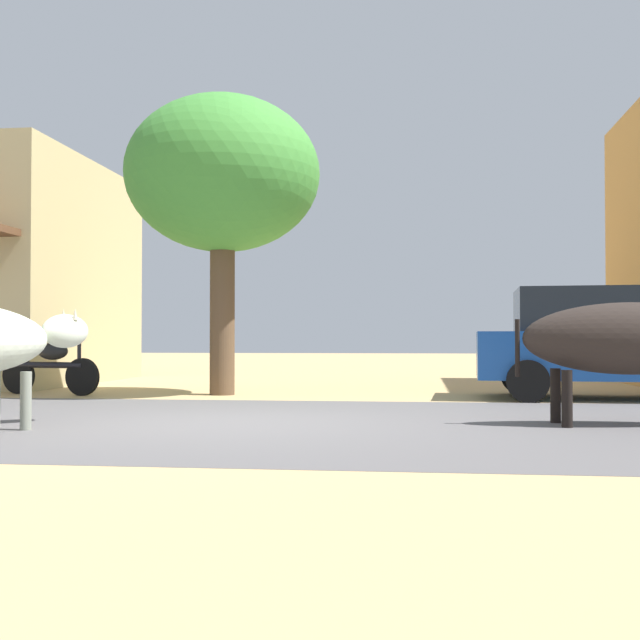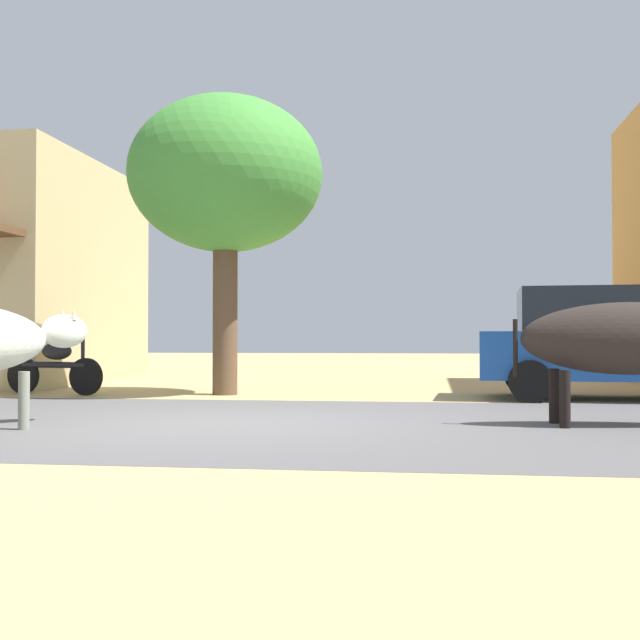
% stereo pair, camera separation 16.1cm
% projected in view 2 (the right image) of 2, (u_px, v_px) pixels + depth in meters
% --- Properties ---
extents(ground, '(80.00, 80.00, 0.00)m').
position_uv_depth(ground, '(232.00, 422.00, 8.67)').
color(ground, tan).
extents(asphalt_road, '(72.00, 6.04, 0.00)m').
position_uv_depth(asphalt_road, '(232.00, 422.00, 8.67)').
color(asphalt_road, '#585556').
rests_on(asphalt_road, ground).
extents(roadside_tree, '(3.12, 3.12, 4.78)m').
position_uv_depth(roadside_tree, '(225.00, 177.00, 12.98)').
color(roadside_tree, brown).
rests_on(roadside_tree, ground).
extents(parked_hatchback_car, '(4.03, 2.16, 1.64)m').
position_uv_depth(parked_hatchback_car, '(609.00, 342.00, 11.94)').
color(parked_hatchback_car, '#1A4A9B').
rests_on(parked_hatchback_car, ground).
extents(parked_motorcycle, '(1.79, 0.49, 1.04)m').
position_uv_depth(parked_motorcycle, '(56.00, 366.00, 12.94)').
color(parked_motorcycle, black).
rests_on(parked_motorcycle, ground).
extents(cow_far_dark, '(2.87, 0.84, 1.27)m').
position_uv_depth(cow_far_dark, '(638.00, 339.00, 8.30)').
color(cow_far_dark, '#2B231F').
rests_on(cow_far_dark, ground).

